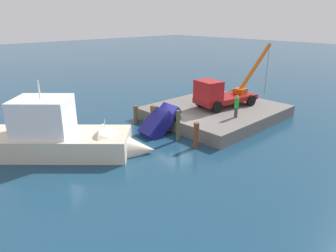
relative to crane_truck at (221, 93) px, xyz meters
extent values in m
plane|color=navy|center=(5.45, -0.32, -2.34)|extent=(200.00, 200.00, 0.00)
cube|color=slate|center=(0.24, -0.32, -1.82)|extent=(11.32, 9.82, 1.04)
cube|color=maroon|center=(-0.59, 0.14, -0.58)|extent=(6.32, 3.44, 0.45)
cube|color=#AF1919|center=(1.53, -0.26, 0.48)|extent=(2.07, 2.53, 1.67)
cylinder|color=black|center=(1.69, 0.90, -0.80)|extent=(1.04, 0.48, 1.00)
cylinder|color=black|center=(1.25, -1.40, -0.80)|extent=(1.04, 0.48, 1.00)
cylinder|color=black|center=(-2.42, 1.69, -0.80)|extent=(1.04, 0.48, 1.00)
cylinder|color=black|center=(-2.87, -0.61, -0.80)|extent=(1.04, 0.48, 1.00)
cylinder|color=#BF4C0C|center=(-4.83, 0.38, 1.98)|extent=(5.20, 0.57, 4.14)
cube|color=#BF4C0C|center=(-2.35, 0.48, -0.10)|extent=(1.00, 1.00, 0.50)
cylinder|color=#4C4C19|center=(-7.31, 0.28, 1.31)|extent=(0.04, 0.04, 5.20)
cylinder|color=#3D3D3D|center=(1.54, 2.76, -0.90)|extent=(0.28, 0.28, 0.81)
cylinder|color=green|center=(1.54, 2.76, -0.08)|extent=(0.34, 0.34, 0.81)
sphere|color=tan|center=(1.54, 2.76, 0.44)|extent=(0.23, 0.23, 0.23)
cube|color=navy|center=(7.14, -0.91, -1.86)|extent=(4.04, 2.12, 3.46)
cube|color=navy|center=(7.30, -0.92, -1.31)|extent=(2.35, 1.78, 2.00)
cylinder|color=black|center=(8.23, -0.06, -3.14)|extent=(0.91, 0.28, 0.90)
cylinder|color=black|center=(8.10, -1.91, -3.14)|extent=(0.91, 0.28, 0.90)
cylinder|color=black|center=(5.77, 0.11, -1.05)|extent=(0.91, 0.28, 0.90)
cylinder|color=black|center=(5.65, -1.74, -1.05)|extent=(0.91, 0.28, 0.90)
cube|color=beige|center=(14.58, -2.99, -2.09)|extent=(9.85, 9.65, 2.41)
cone|color=beige|center=(10.90, 0.54, -2.09)|extent=(5.07, 5.07, 3.60)
cube|color=white|center=(14.95, -3.34, 0.34)|extent=(4.56, 4.54, 2.44)
cylinder|color=white|center=(14.95, -3.34, 2.16)|extent=(0.10, 0.10, 1.20)
cylinder|color=silver|center=(12.01, -0.52, -0.38)|extent=(0.06, 0.06, 1.00)
cylinder|color=brown|center=(6.66, -4.10, -1.54)|extent=(0.43, 0.43, 1.60)
cylinder|color=brown|center=(6.73, -1.74, -1.28)|extent=(0.40, 0.40, 2.13)
cylinder|color=#4C4F2F|center=(6.80, 1.25, -1.15)|extent=(0.29, 0.29, 2.39)
cylinder|color=brown|center=(6.78, 3.06, -1.40)|extent=(0.40, 0.40, 1.88)
camera|label=1|loc=(22.06, 16.29, 6.57)|focal=32.43mm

